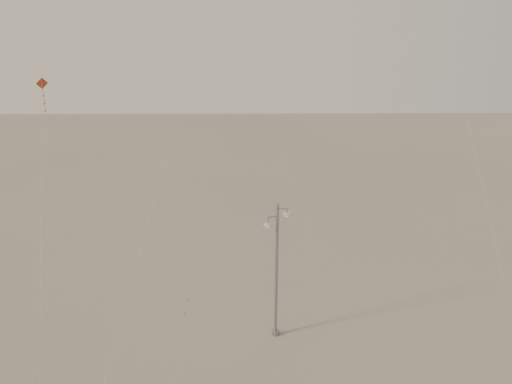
{
  "coord_description": "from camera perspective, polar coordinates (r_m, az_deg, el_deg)",
  "views": [
    {
      "loc": [
        1.46,
        -23.53,
        18.38
      ],
      "look_at": [
        1.85,
        5.0,
        9.15
      ],
      "focal_mm": 40.0,
      "sensor_mm": 36.0,
      "label": 1
    }
  ],
  "objects": [
    {
      "name": "street_lamp",
      "position": [
        32.58,
        2.07,
        -7.58
      ],
      "size": [
        1.57,
        0.72,
        8.17
      ],
      "color": "gray",
      "rests_on": "ground"
    },
    {
      "name": "kite_3",
      "position": [
        29.57,
        -20.65,
        2.31
      ],
      "size": [
        2.19,
        10.92,
        15.03
      ],
      "rotation": [
        0.0,
        0.0,
        0.24
      ],
      "color": "maroon",
      "rests_on": "ground"
    },
    {
      "name": "kite_4",
      "position": [
        31.32,
        17.98,
        17.28
      ],
      "size": [
        6.29,
        7.53,
        24.79
      ],
      "rotation": [
        0.0,
        0.0,
        1.91
      ],
      "color": "#312A28",
      "rests_on": "ground"
    }
  ]
}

